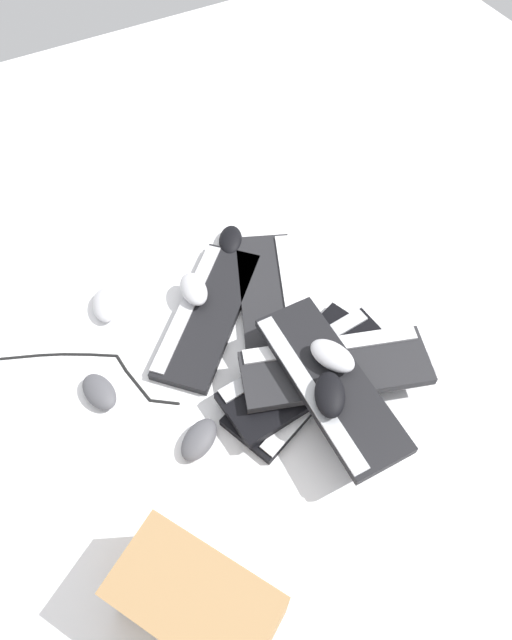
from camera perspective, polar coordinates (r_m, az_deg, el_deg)
ground_plane at (r=1.44m, az=2.25°, el=-3.18°), size 3.20×3.20×0.00m
keyboard_0 at (r=1.39m, az=4.86°, el=-5.78°), size 0.30×0.46×0.03m
keyboard_1 at (r=1.51m, az=1.46°, el=2.02°), size 0.46×0.31×0.03m
keyboard_2 at (r=1.49m, az=-4.92°, el=0.68°), size 0.42×0.42×0.03m
keyboard_3 at (r=1.37m, az=5.28°, el=-5.24°), size 0.19×0.45×0.03m
keyboard_4 at (r=1.35m, az=7.93°, el=-4.65°), size 0.28×0.46×0.03m
keyboard_5 at (r=1.29m, az=7.34°, el=-6.25°), size 0.44×0.15×0.03m
mouse_0 at (r=1.50m, az=-6.25°, el=3.09°), size 0.12×0.08×0.04m
mouse_1 at (r=1.32m, az=-5.72°, el=-11.81°), size 0.12×0.13×0.04m
mouse_2 at (r=1.28m, az=7.65°, el=-3.56°), size 0.13×0.11×0.04m
mouse_3 at (r=1.46m, az=16.39°, el=-4.21°), size 0.10×0.12×0.04m
mouse_4 at (r=1.55m, az=-14.83°, el=1.48°), size 0.12×0.09×0.04m
mouse_5 at (r=1.24m, az=7.54°, el=-7.34°), size 0.13×0.11×0.04m
mouse_6 at (r=1.41m, az=-15.40°, el=-6.93°), size 0.12×0.09×0.04m
mouse_7 at (r=1.64m, az=-2.56°, el=7.95°), size 0.13×0.11×0.04m
cable_0 at (r=1.49m, az=-18.94°, el=-4.61°), size 0.36×0.53×0.01m
cardboard_box at (r=1.16m, az=-5.90°, el=-26.38°), size 0.33×0.29×0.18m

